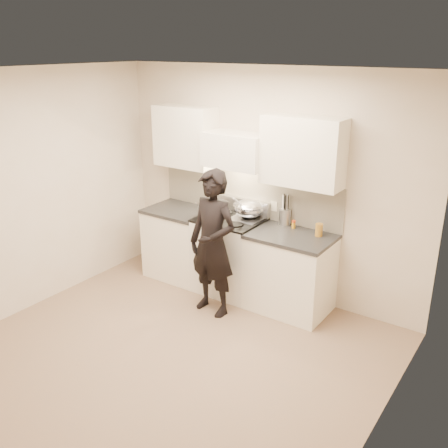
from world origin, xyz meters
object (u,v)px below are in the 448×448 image
at_px(wok, 249,209).
at_px(utensil_crock, 285,215).
at_px(counter_right, 290,272).
at_px(person, 213,244).
at_px(stove, 230,255).

xyz_separation_m(wok, utensil_crock, (0.43, 0.10, -0.03)).
distance_m(counter_right, wok, 0.90).
bearing_deg(person, stove, 109.17).
bearing_deg(person, counter_right, 43.04).
relative_size(stove, utensil_crock, 2.62).
height_order(stove, person, person).
relative_size(wok, utensil_crock, 1.29).
height_order(wok, utensil_crock, utensil_crock).
bearing_deg(counter_right, person, -142.17).
distance_m(stove, counter_right, 0.83).
bearing_deg(stove, person, -76.05).
bearing_deg(utensil_crock, wok, -166.82).
relative_size(utensil_crock, person, 0.22).
bearing_deg(counter_right, wok, 167.54).
bearing_deg(utensil_crock, stove, -157.97).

